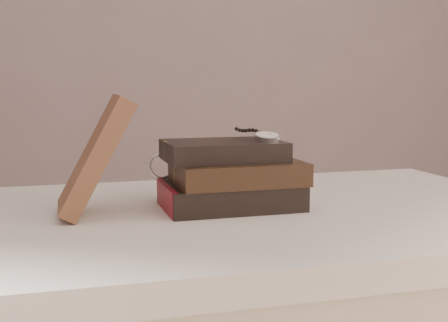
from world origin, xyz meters
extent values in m
cube|color=silver|center=(0.00, 0.35, 0.73)|extent=(1.00, 0.60, 0.04)
cube|color=white|center=(0.00, 0.35, 0.67)|extent=(0.88, 0.49, 0.08)
cube|color=black|center=(-0.02, 0.37, 0.77)|extent=(0.21, 0.15, 0.04)
cube|color=beige|center=(-0.02, 0.37, 0.77)|extent=(0.21, 0.14, 0.03)
cube|color=gold|center=(-0.12, 0.39, 0.77)|extent=(0.01, 0.01, 0.04)
cube|color=maroon|center=(-0.12, 0.36, 0.77)|extent=(0.01, 0.13, 0.04)
cube|color=black|center=(-0.01, 0.36, 0.81)|extent=(0.20, 0.14, 0.04)
cube|color=beige|center=(0.00, 0.36, 0.81)|extent=(0.19, 0.13, 0.03)
cube|color=gold|center=(-0.10, 0.38, 0.81)|extent=(0.01, 0.01, 0.04)
cube|color=black|center=(-0.03, 0.37, 0.84)|extent=(0.19, 0.13, 0.03)
cube|color=beige|center=(-0.02, 0.37, 0.84)|extent=(0.18, 0.12, 0.02)
cube|color=gold|center=(-0.12, 0.39, 0.84)|extent=(0.01, 0.01, 0.03)
cube|color=#482A1B|center=(-0.23, 0.37, 0.84)|extent=(0.12, 0.12, 0.18)
cylinder|color=silver|center=(0.04, 0.35, 0.86)|extent=(0.04, 0.05, 0.02)
cylinder|color=white|center=(0.04, 0.35, 0.87)|extent=(0.04, 0.04, 0.01)
torus|color=silver|center=(0.04, 0.35, 0.87)|extent=(0.04, 0.04, 0.01)
cylinder|color=silver|center=(0.04, 0.38, 0.86)|extent=(0.01, 0.01, 0.01)
cube|color=black|center=(0.04, 0.36, 0.87)|extent=(0.00, 0.01, 0.00)
cube|color=black|center=(0.04, 0.35, 0.87)|extent=(0.01, 0.00, 0.00)
sphere|color=black|center=(0.04, 0.39, 0.87)|extent=(0.01, 0.01, 0.01)
sphere|color=black|center=(0.04, 0.40, 0.87)|extent=(0.01, 0.01, 0.01)
sphere|color=black|center=(0.04, 0.41, 0.87)|extent=(0.01, 0.01, 0.01)
sphere|color=black|center=(0.03, 0.42, 0.87)|extent=(0.01, 0.01, 0.01)
sphere|color=black|center=(0.03, 0.43, 0.87)|extent=(0.01, 0.01, 0.01)
sphere|color=black|center=(0.03, 0.45, 0.87)|extent=(0.01, 0.01, 0.01)
sphere|color=black|center=(0.03, 0.46, 0.87)|extent=(0.01, 0.01, 0.01)
sphere|color=black|center=(0.02, 0.47, 0.87)|extent=(0.01, 0.01, 0.01)
torus|color=silver|center=(-0.12, 0.43, 0.81)|extent=(0.04, 0.01, 0.04)
torus|color=silver|center=(-0.07, 0.43, 0.81)|extent=(0.04, 0.01, 0.04)
cylinder|color=silver|center=(-0.09, 0.43, 0.81)|extent=(0.01, 0.00, 0.00)
cylinder|color=silver|center=(-0.14, 0.48, 0.81)|extent=(0.00, 0.10, 0.02)
cylinder|color=silver|center=(-0.05, 0.48, 0.81)|extent=(0.00, 0.10, 0.02)
camera|label=1|loc=(-0.27, -0.51, 0.95)|focal=46.35mm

